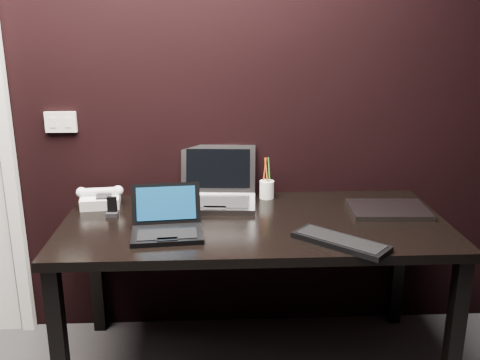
{
  "coord_description": "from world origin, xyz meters",
  "views": [
    {
      "loc": [
        0.13,
        -0.82,
        1.59
      ],
      "look_at": [
        0.23,
        1.35,
        0.94
      ],
      "focal_mm": 40.0,
      "sensor_mm": 36.0,
      "label": 1
    }
  ],
  "objects_px": {
    "silver_laptop": "(217,193)",
    "pen_cup": "(267,189)",
    "desk": "(254,237)",
    "desk_phone": "(101,198)",
    "mobile_phone": "(112,209)",
    "netbook": "(167,225)",
    "ext_keyboard": "(341,242)",
    "closed_laptop": "(388,210)"
  },
  "relations": [
    {
      "from": "silver_laptop",
      "to": "desk_phone",
      "type": "height_order",
      "value": "silver_laptop"
    },
    {
      "from": "pen_cup",
      "to": "netbook",
      "type": "bearing_deg",
      "value": -135.76
    },
    {
      "from": "desk",
      "to": "netbook",
      "type": "relative_size",
      "value": 5.42
    },
    {
      "from": "desk",
      "to": "closed_laptop",
      "type": "xyz_separation_m",
      "value": [
        0.63,
        0.08,
        0.09
      ]
    },
    {
      "from": "desk",
      "to": "desk_phone",
      "type": "distance_m",
      "value": 0.77
    },
    {
      "from": "silver_laptop",
      "to": "ext_keyboard",
      "type": "bearing_deg",
      "value": -47.29
    },
    {
      "from": "desk",
      "to": "pen_cup",
      "type": "relative_size",
      "value": 8.16
    },
    {
      "from": "netbook",
      "to": "mobile_phone",
      "type": "relative_size",
      "value": 3.54
    },
    {
      "from": "closed_laptop",
      "to": "desk_phone",
      "type": "height_order",
      "value": "desk_phone"
    },
    {
      "from": "silver_laptop",
      "to": "closed_laptop",
      "type": "relative_size",
      "value": 1.08
    },
    {
      "from": "silver_laptop",
      "to": "mobile_phone",
      "type": "bearing_deg",
      "value": -161.85
    },
    {
      "from": "closed_laptop",
      "to": "pen_cup",
      "type": "relative_size",
      "value": 1.76
    },
    {
      "from": "ext_keyboard",
      "to": "desk",
      "type": "bearing_deg",
      "value": 138.74
    },
    {
      "from": "netbook",
      "to": "ext_keyboard",
      "type": "height_order",
      "value": "netbook"
    },
    {
      "from": "desk_phone",
      "to": "silver_laptop",
      "type": "bearing_deg",
      "value": 1.88
    },
    {
      "from": "desk",
      "to": "silver_laptop",
      "type": "distance_m",
      "value": 0.32
    },
    {
      "from": "desk",
      "to": "closed_laptop",
      "type": "bearing_deg",
      "value": 6.91
    },
    {
      "from": "silver_laptop",
      "to": "desk_phone",
      "type": "bearing_deg",
      "value": -178.12
    },
    {
      "from": "netbook",
      "to": "closed_laptop",
      "type": "xyz_separation_m",
      "value": [
        1.0,
        0.21,
        -0.03
      ]
    },
    {
      "from": "silver_laptop",
      "to": "mobile_phone",
      "type": "xyz_separation_m",
      "value": [
        -0.48,
        -0.16,
        -0.02
      ]
    },
    {
      "from": "desk",
      "to": "closed_laptop",
      "type": "distance_m",
      "value": 0.64
    },
    {
      "from": "closed_laptop",
      "to": "silver_laptop",
      "type": "bearing_deg",
      "value": 167.9
    },
    {
      "from": "netbook",
      "to": "desk_phone",
      "type": "relative_size",
      "value": 1.4
    },
    {
      "from": "closed_laptop",
      "to": "desk_phone",
      "type": "bearing_deg",
      "value": 173.57
    },
    {
      "from": "desk",
      "to": "silver_laptop",
      "type": "height_order",
      "value": "silver_laptop"
    },
    {
      "from": "silver_laptop",
      "to": "closed_laptop",
      "type": "xyz_separation_m",
      "value": [
        0.79,
        -0.17,
        -0.04
      ]
    },
    {
      "from": "silver_laptop",
      "to": "closed_laptop",
      "type": "bearing_deg",
      "value": -12.1
    },
    {
      "from": "netbook",
      "to": "pen_cup",
      "type": "xyz_separation_m",
      "value": [
        0.46,
        0.45,
        0.01
      ]
    },
    {
      "from": "desk",
      "to": "pen_cup",
      "type": "height_order",
      "value": "pen_cup"
    },
    {
      "from": "silver_laptop",
      "to": "closed_laptop",
      "type": "distance_m",
      "value": 0.81
    },
    {
      "from": "silver_laptop",
      "to": "pen_cup",
      "type": "xyz_separation_m",
      "value": [
        0.25,
        0.06,
        -0.0
      ]
    },
    {
      "from": "silver_laptop",
      "to": "closed_laptop",
      "type": "height_order",
      "value": "silver_laptop"
    },
    {
      "from": "silver_laptop",
      "to": "pen_cup",
      "type": "bearing_deg",
      "value": 14.34
    },
    {
      "from": "desk_phone",
      "to": "pen_cup",
      "type": "distance_m",
      "value": 0.81
    },
    {
      "from": "silver_laptop",
      "to": "ext_keyboard",
      "type": "relative_size",
      "value": 1.05
    },
    {
      "from": "closed_laptop",
      "to": "mobile_phone",
      "type": "relative_size",
      "value": 4.13
    },
    {
      "from": "pen_cup",
      "to": "closed_laptop",
      "type": "bearing_deg",
      "value": -23.32
    },
    {
      "from": "mobile_phone",
      "to": "pen_cup",
      "type": "distance_m",
      "value": 0.76
    },
    {
      "from": "pen_cup",
      "to": "mobile_phone",
      "type": "bearing_deg",
      "value": -163.15
    },
    {
      "from": "silver_laptop",
      "to": "mobile_phone",
      "type": "relative_size",
      "value": 4.48
    },
    {
      "from": "silver_laptop",
      "to": "desk_phone",
      "type": "relative_size",
      "value": 1.78
    },
    {
      "from": "silver_laptop",
      "to": "mobile_phone",
      "type": "distance_m",
      "value": 0.5
    }
  ]
}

